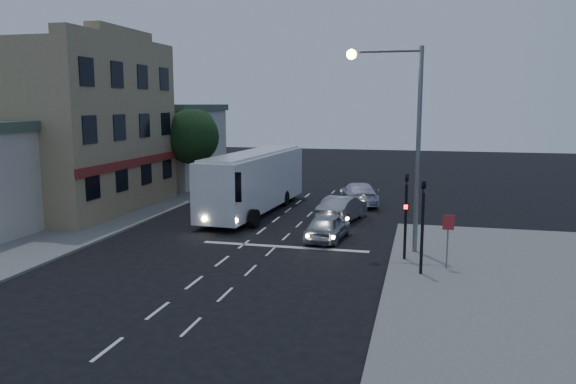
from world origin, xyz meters
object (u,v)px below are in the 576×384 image
(traffic_signal_main, at_px, (406,206))
(streetlight, at_px, (404,126))
(tour_bus, at_px, (255,180))
(car_suv, at_px, (328,227))
(street_tree, at_px, (191,134))
(car_sedan_a, at_px, (342,208))
(regulatory_sign, at_px, (448,233))
(traffic_signal_side, at_px, (423,216))
(car_sedan_b, at_px, (359,193))

(traffic_signal_main, height_order, streetlight, streetlight)
(tour_bus, xyz_separation_m, car_suv, (5.63, -6.08, -1.36))
(tour_bus, xyz_separation_m, street_tree, (-6.34, 5.14, 2.47))
(tour_bus, height_order, car_suv, tour_bus)
(car_sedan_a, relative_size, street_tree, 0.72)
(car_suv, height_order, regulatory_sign, regulatory_sign)
(traffic_signal_side, height_order, streetlight, streetlight)
(tour_bus, xyz_separation_m, car_sedan_b, (5.95, 4.21, -1.28))
(traffic_signal_main, xyz_separation_m, regulatory_sign, (1.70, -1.01, -0.82))
(car_suv, bearing_deg, street_tree, -36.44)
(traffic_signal_side, xyz_separation_m, street_tree, (-16.51, 16.22, 2.08))
(car_sedan_a, distance_m, regulatory_sign, 10.35)
(car_sedan_b, height_order, regulatory_sign, regulatory_sign)
(traffic_signal_main, bearing_deg, car_sedan_a, 116.08)
(traffic_signal_side, bearing_deg, car_sedan_a, 114.79)
(car_suv, bearing_deg, regulatory_sign, 150.60)
(traffic_signal_side, bearing_deg, street_tree, 135.50)
(tour_bus, distance_m, regulatory_sign, 15.07)
(tour_bus, height_order, regulatory_sign, tour_bus)
(car_sedan_a, distance_m, car_sedan_b, 5.60)
(car_sedan_a, xyz_separation_m, streetlight, (3.53, -6.30, 4.99))
(street_tree, bearing_deg, car_sedan_a, -28.47)
(car_sedan_a, relative_size, traffic_signal_side, 1.09)
(car_sedan_a, xyz_separation_m, traffic_signal_main, (3.78, -7.73, 1.68))
(traffic_signal_main, xyz_separation_m, streetlight, (-0.26, 1.42, 3.31))
(car_suv, bearing_deg, car_sedan_b, -85.10)
(car_sedan_b, bearing_deg, tour_bus, 19.73)
(traffic_signal_side, height_order, regulatory_sign, traffic_signal_side)
(car_suv, xyz_separation_m, traffic_signal_main, (3.83, -3.02, 1.75))
(tour_bus, bearing_deg, traffic_signal_side, -43.65)
(car_suv, distance_m, regulatory_sign, 6.91)
(traffic_signal_side, distance_m, streetlight, 4.84)
(tour_bus, height_order, street_tree, street_tree)
(car_sedan_a, height_order, regulatory_sign, regulatory_sign)
(regulatory_sign, bearing_deg, traffic_signal_side, -136.08)
(traffic_signal_side, bearing_deg, car_suv, 132.20)
(car_sedan_b, xyz_separation_m, traffic_signal_main, (3.51, -13.32, 1.67))
(regulatory_sign, relative_size, street_tree, 0.35)
(regulatory_sign, bearing_deg, street_tree, 138.92)
(car_sedan_a, bearing_deg, street_tree, -16.49)
(car_suv, relative_size, regulatory_sign, 1.79)
(car_sedan_a, bearing_deg, traffic_signal_side, 126.76)
(car_sedan_a, xyz_separation_m, car_sedan_b, (0.27, 5.59, 0.01))
(car_sedan_a, bearing_deg, car_sedan_b, -80.81)
(traffic_signal_main, bearing_deg, car_sedan_b, 104.77)
(tour_bus, xyz_separation_m, traffic_signal_main, (9.46, -9.10, 0.39))
(car_sedan_b, bearing_deg, streetlight, 89.73)
(streetlight, bearing_deg, tour_bus, 140.17)
(traffic_signal_side, bearing_deg, streetlight, 105.70)
(traffic_signal_side, height_order, street_tree, street_tree)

